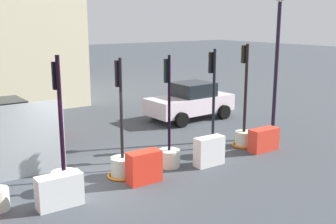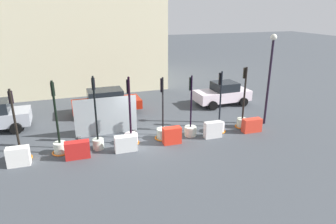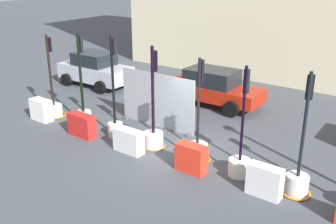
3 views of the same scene
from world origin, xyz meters
name	(u,v)px [view 3 (image 3 of 3)]	position (x,y,z in m)	size (l,w,h in m)	color
ground_plane	(176,151)	(0.00, 0.00, 0.00)	(120.00, 120.00, 0.00)	#3F444A
traffic_light_0	(54,104)	(-6.18, -0.25, 0.51)	(0.98, 0.98, 3.47)	silver
traffic_light_1	(83,110)	(-4.40, -0.18, 0.62)	(0.84, 0.84, 3.69)	silver
traffic_light_2	(115,118)	(-2.55, -0.30, 0.73)	(0.56, 0.56, 3.80)	beige
traffic_light_3	(153,131)	(-0.83, -0.19, 0.59)	(0.86, 0.86, 3.62)	silver
traffic_light_4	(197,146)	(0.97, -0.15, 0.48)	(0.91, 0.91, 3.45)	beige
traffic_light_5	(240,159)	(2.55, -0.25, 0.53)	(0.68, 0.68, 3.45)	silver
traffic_light_6	(298,177)	(4.33, -0.27, 0.53)	(0.83, 0.83, 3.56)	#BFBBC1
construction_barrier_0	(41,110)	(-6.19, -0.88, 0.45)	(0.99, 0.49, 0.90)	white
construction_barrier_1	(82,125)	(-3.60, -1.01, 0.43)	(1.17, 0.47, 0.86)	red
construction_barrier_2	(129,141)	(-1.27, -1.01, 0.41)	(1.12, 0.46, 0.82)	silver
construction_barrier_3	(191,158)	(1.22, -0.92, 0.45)	(0.97, 0.47, 0.91)	red
construction_barrier_4	(265,181)	(3.63, -0.91, 0.46)	(0.99, 0.41, 0.92)	silver
car_silver_hatchback	(95,69)	(-8.06, 4.06, 0.88)	(4.04, 2.20, 1.78)	#A7ACB6
car_red_compact	(213,87)	(-1.40, 4.98, 0.85)	(4.54, 2.16, 1.68)	#A71E0D
site_fence_panel	(157,102)	(-1.87, 1.41, 1.04)	(3.46, 0.50, 2.18)	#959FA4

